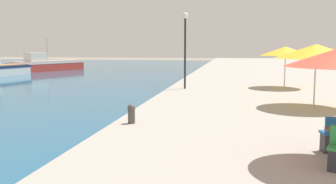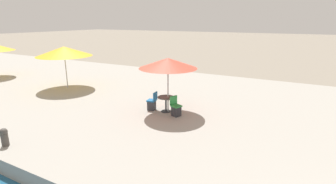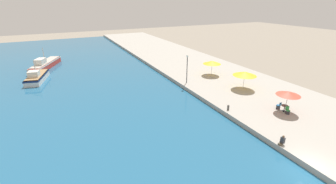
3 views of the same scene
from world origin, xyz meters
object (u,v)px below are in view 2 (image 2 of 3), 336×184
object	(u,v)px
cafe_umbrella_white	(64,51)
mooring_bollard	(4,136)
cafe_chair_left	(176,109)
cafe_chair_right	(152,104)
cafe_table	(166,101)
cafe_umbrella_pink	(168,63)

from	to	relation	value
cafe_umbrella_white	mooring_bollard	size ratio (longest dim) A/B	5.22
cafe_chair_left	mooring_bollard	distance (m)	6.74
cafe_chair_right	mooring_bollard	size ratio (longest dim) A/B	1.39
mooring_bollard	cafe_table	bearing A→B (deg)	-29.21
cafe_chair_right	mooring_bollard	distance (m)	6.20
cafe_umbrella_white	cafe_table	world-z (taller)	cafe_umbrella_white
cafe_umbrella_pink	cafe_chair_right	world-z (taller)	cafe_umbrella_pink
cafe_umbrella_white	mooring_bollard	bearing A→B (deg)	-145.69
cafe_umbrella_white	cafe_chair_right	bearing A→B (deg)	-98.27
cafe_chair_left	cafe_umbrella_pink	bearing A→B (deg)	-92.82
cafe_chair_left	cafe_chair_right	xyz separation A→B (m)	(0.17, 1.39, 0.00)
cafe_chair_right	cafe_table	bearing A→B (deg)	-90.00
cafe_umbrella_pink	cafe_umbrella_white	bearing A→B (deg)	83.19
cafe_umbrella_pink	cafe_umbrella_white	distance (m)	7.98
cafe_umbrella_pink	cafe_chair_left	distance (m)	2.12
cafe_umbrella_pink	mooring_bollard	xyz separation A→B (m)	(-5.76, 3.35, -2.01)
cafe_umbrella_pink	cafe_table	bearing A→B (deg)	81.99
cafe_umbrella_pink	cafe_chair_right	bearing A→B (deg)	95.75
cafe_umbrella_white	mooring_bollard	xyz separation A→B (m)	(-6.70, -4.57, -2.01)
cafe_chair_right	mooring_bollard	bearing A→B (deg)	148.05
cafe_umbrella_pink	cafe_chair_right	size ratio (longest dim) A/B	2.95
cafe_table	mooring_bollard	xyz separation A→B (m)	(-5.77, 3.23, -0.18)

